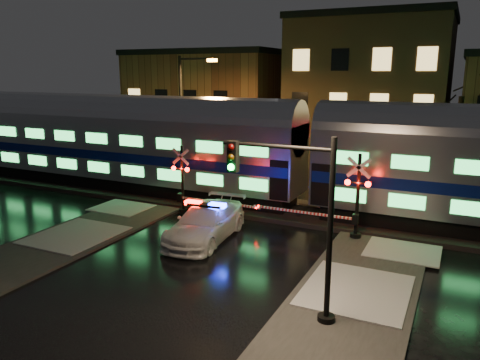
# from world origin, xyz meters

# --- Properties ---
(ground) EXTENTS (120.00, 120.00, 0.00)m
(ground) POSITION_xyz_m (0.00, 0.00, 0.00)
(ground) COLOR black
(ground) RESTS_ON ground
(ballast) EXTENTS (90.00, 4.20, 0.24)m
(ballast) POSITION_xyz_m (0.00, 5.00, 0.12)
(ballast) COLOR black
(ballast) RESTS_ON ground
(sidewalk_left) EXTENTS (4.00, 20.00, 0.12)m
(sidewalk_left) POSITION_xyz_m (-6.50, -6.00, 0.06)
(sidewalk_left) COLOR #2D2D2D
(sidewalk_left) RESTS_ON ground
(sidewalk_right) EXTENTS (4.00, 20.00, 0.12)m
(sidewalk_right) POSITION_xyz_m (6.50, -6.00, 0.06)
(sidewalk_right) COLOR #2D2D2D
(sidewalk_right) RESTS_ON ground
(building_left) EXTENTS (14.00, 10.00, 9.00)m
(building_left) POSITION_xyz_m (-13.00, 22.00, 4.50)
(building_left) COLOR brown
(building_left) RESTS_ON ground
(building_mid) EXTENTS (12.00, 11.00, 11.50)m
(building_mid) POSITION_xyz_m (2.00, 22.50, 5.75)
(building_mid) COLOR brown
(building_mid) RESTS_ON ground
(train) EXTENTS (51.00, 3.12, 5.92)m
(train) POSITION_xyz_m (2.19, 5.00, 3.38)
(train) COLOR black
(train) RESTS_ON ballast
(police_car) EXTENTS (2.70, 5.71, 1.78)m
(police_car) POSITION_xyz_m (-0.92, -0.55, 0.81)
(police_car) COLOR white
(police_car) RESTS_ON ground
(crossing_signal_right) EXTENTS (5.66, 0.65, 4.01)m
(crossing_signal_right) POSITION_xyz_m (4.95, 2.30, 1.66)
(crossing_signal_right) COLOR black
(crossing_signal_right) RESTS_ON ground
(crossing_signal_left) EXTENTS (5.28, 0.63, 3.74)m
(crossing_signal_left) POSITION_xyz_m (-3.64, 2.30, 1.54)
(crossing_signal_left) COLOR black
(crossing_signal_left) RESTS_ON ground
(traffic_light) EXTENTS (3.74, 0.69, 5.78)m
(traffic_light) POSITION_xyz_m (5.19, -5.47, 3.07)
(traffic_light) COLOR black
(traffic_light) RESTS_ON ground
(streetlight) EXTENTS (2.87, 0.30, 8.58)m
(streetlight) POSITION_xyz_m (-7.92, 9.00, 4.95)
(streetlight) COLOR black
(streetlight) RESTS_ON ground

